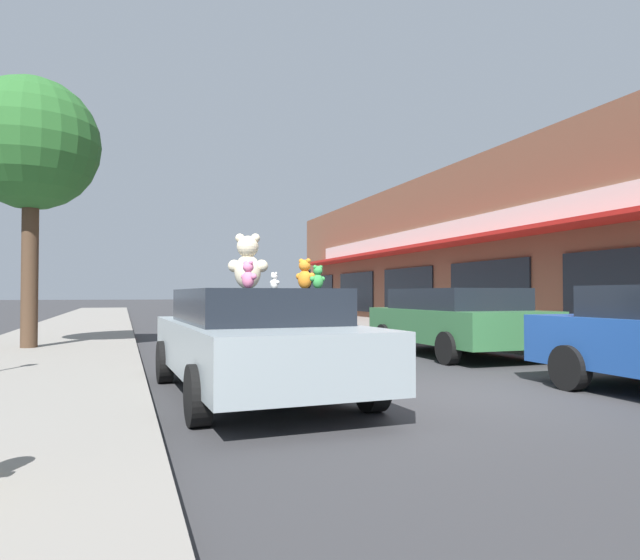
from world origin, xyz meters
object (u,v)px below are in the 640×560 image
at_px(plush_art_car, 254,338).
at_px(parked_car_far_center, 455,319).
at_px(teddy_bear_pink, 248,275).
at_px(teddy_bear_green, 318,277).
at_px(teddy_bear_white, 274,281).
at_px(street_tree, 31,146).
at_px(teddy_bear_orange, 305,274).
at_px(teddy_bear_giant, 248,262).
at_px(teddy_bear_teal, 248,280).
at_px(teddy_bear_black, 307,279).

distance_m(plush_art_car, parked_car_far_center, 5.94).
bearing_deg(teddy_bear_pink, teddy_bear_green, -103.37).
xyz_separation_m(teddy_bear_white, teddy_bear_green, (0.12, -1.61, 0.01)).
height_order(teddy_bear_white, street_tree, street_tree).
bearing_deg(teddy_bear_white, teddy_bear_orange, 156.15).
bearing_deg(teddy_bear_white, plush_art_car, 124.67).
relative_size(teddy_bear_pink, street_tree, 0.05).
bearing_deg(teddy_bear_green, teddy_bear_giant, -62.10).
bearing_deg(teddy_bear_teal, teddy_bear_giant, 41.20).
bearing_deg(teddy_bear_black, teddy_bear_orange, 119.09).
relative_size(teddy_bear_pink, teddy_bear_white, 1.20).
xyz_separation_m(teddy_bear_orange, parked_car_far_center, (4.43, 3.56, -0.77)).
bearing_deg(teddy_bear_orange, teddy_bear_giant, 16.25).
xyz_separation_m(teddy_bear_pink, teddy_bear_green, (0.90, 0.28, -0.01)).
height_order(teddy_bear_orange, parked_car_far_center, teddy_bear_orange).
xyz_separation_m(teddy_bear_giant, teddy_bear_green, (0.68, -0.80, -0.21)).
relative_size(teddy_bear_black, teddy_bear_white, 1.02).
bearing_deg(plush_art_car, street_tree, 115.70).
relative_size(teddy_bear_teal, teddy_bear_black, 1.03).
height_order(teddy_bear_black, teddy_bear_white, teddy_bear_black).
distance_m(teddy_bear_teal, street_tree, 7.47).
height_order(teddy_bear_teal, teddy_bear_green, teddy_bear_green).
bearing_deg(teddy_bear_teal, teddy_bear_green, 74.26).
bearing_deg(street_tree, teddy_bear_orange, -59.62).
xyz_separation_m(teddy_bear_black, parked_car_far_center, (4.35, 3.40, -0.71)).
bearing_deg(teddy_bear_teal, teddy_bear_black, 84.39).
distance_m(teddy_bear_pink, teddy_bear_black, 1.20).
xyz_separation_m(teddy_bear_teal, teddy_bear_black, (0.57, -0.95, -0.00)).
relative_size(teddy_bear_pink, teddy_bear_orange, 0.81).
distance_m(teddy_bear_pink, street_tree, 8.73).
height_order(teddy_bear_pink, parked_car_far_center, teddy_bear_pink).
relative_size(teddy_bear_green, street_tree, 0.05).
bearing_deg(teddy_bear_green, teddy_bear_orange, -92.32).
xyz_separation_m(plush_art_car, teddy_bear_pink, (-0.28, -0.96, 0.77)).
bearing_deg(teddy_bear_giant, teddy_bear_black, 177.96).
bearing_deg(plush_art_car, teddy_bear_giant, 112.66).
relative_size(teddy_bear_pink, teddy_bear_teal, 1.14).
distance_m(teddy_bear_pink, parked_car_far_center, 6.76).
height_order(teddy_bear_pink, street_tree, street_tree).
bearing_deg(teddy_bear_giant, teddy_bear_pink, 100.06).
height_order(teddy_bear_white, parked_car_far_center, teddy_bear_white).
bearing_deg(teddy_bear_pink, teddy_bear_orange, -84.87).
height_order(teddy_bear_giant, teddy_bear_green, teddy_bear_giant).
relative_size(teddy_bear_orange, teddy_bear_white, 1.49).
bearing_deg(teddy_bear_orange, teddy_bear_white, -33.77).
bearing_deg(teddy_bear_pink, teddy_bear_black, -80.74).
bearing_deg(teddy_bear_orange, teddy_bear_green, 153.75).
relative_size(teddy_bear_black, parked_car_far_center, 0.06).
bearing_deg(teddy_bear_teal, street_tree, -94.72).
relative_size(teddy_bear_teal, teddy_bear_green, 0.95).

